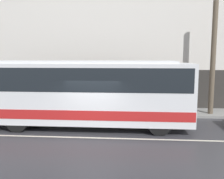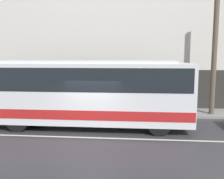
{
  "view_description": "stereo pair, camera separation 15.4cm",
  "coord_description": "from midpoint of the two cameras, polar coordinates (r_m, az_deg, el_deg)",
  "views": [
    {
      "loc": [
        1.76,
        -10.58,
        3.57
      ],
      "look_at": [
        0.78,
        1.73,
        1.95
      ],
      "focal_mm": 40.0,
      "sensor_mm": 36.0,
      "label": 1
    },
    {
      "loc": [
        1.91,
        -10.57,
        3.57
      ],
      "look_at": [
        0.78,
        1.73,
        1.95
      ],
      "focal_mm": 40.0,
      "sensor_mm": 36.0,
      "label": 2
    }
  ],
  "objects": [
    {
      "name": "ground_plane",
      "position": [
        11.31,
        -4.44,
        -10.94
      ],
      "size": [
        60.0,
        60.0,
        0.0
      ],
      "primitive_type": "plane",
      "color": "#333338"
    },
    {
      "name": "building_facade",
      "position": [
        17.28,
        -0.89,
        12.94
      ],
      "size": [
        60.0,
        0.35,
        10.81
      ],
      "color": "silver",
      "rests_on": "ground_plane"
    },
    {
      "name": "utility_pole_near",
      "position": [
        16.01,
        22.56,
        6.55
      ],
      "size": [
        0.3,
        0.3,
        6.66
      ],
      "color": "brown",
      "rests_on": "sidewalk"
    },
    {
      "name": "sidewalk",
      "position": [
        16.26,
        -1.35,
        -4.95
      ],
      "size": [
        60.0,
        2.39,
        0.14
      ],
      "color": "gray",
      "rests_on": "ground_plane"
    },
    {
      "name": "lane_stripe",
      "position": [
        11.31,
        -4.44,
        -10.92
      ],
      "size": [
        54.0,
        0.14,
        0.01
      ],
      "color": "beige",
      "rests_on": "ground_plane"
    },
    {
      "name": "transit_bus",
      "position": [
        12.67,
        -6.36,
        -0.14
      ],
      "size": [
        10.73,
        2.58,
        3.37
      ],
      "color": "silver",
      "rests_on": "ground_plane"
    }
  ]
}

